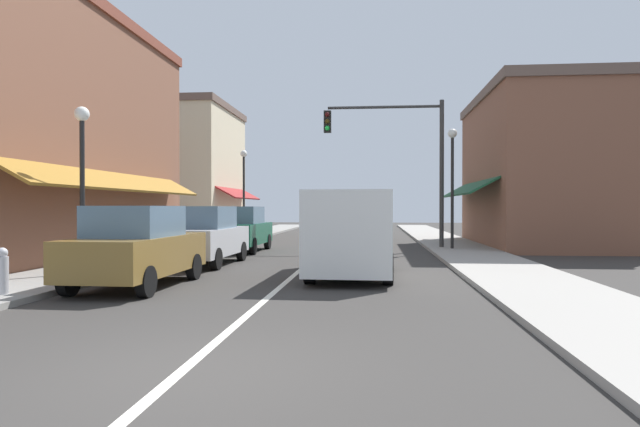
{
  "coord_description": "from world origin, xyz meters",
  "views": [
    {
      "loc": [
        2.02,
        -5.61,
        1.74
      ],
      "look_at": [
        0.31,
        12.11,
        1.54
      ],
      "focal_mm": 31.18,
      "sensor_mm": 36.0,
      "label": 1
    }
  ],
  "objects_px": {
    "van_in_lane": "(353,231)",
    "street_lamp_left_far": "(244,179)",
    "parked_car_nearest_left": "(137,247)",
    "street_lamp_left_near": "(82,161)",
    "parked_car_third_left": "(241,229)",
    "fire_hydrant": "(2,271)",
    "parked_car_second_left": "(204,236)",
    "street_lamp_right_mid": "(452,169)",
    "traffic_signal_mast_arm": "(402,149)"
  },
  "relations": [
    {
      "from": "fire_hydrant",
      "to": "street_lamp_right_mid",
      "type": "bearing_deg",
      "value": 51.49
    },
    {
      "from": "parked_car_nearest_left",
      "to": "fire_hydrant",
      "type": "relative_size",
      "value": 4.75
    },
    {
      "from": "parked_car_second_left",
      "to": "fire_hydrant",
      "type": "bearing_deg",
      "value": -103.75
    },
    {
      "from": "traffic_signal_mast_arm",
      "to": "street_lamp_right_mid",
      "type": "bearing_deg",
      "value": -21.82
    },
    {
      "from": "parked_car_third_left",
      "to": "van_in_lane",
      "type": "bearing_deg",
      "value": -56.58
    },
    {
      "from": "parked_car_third_left",
      "to": "street_lamp_left_near",
      "type": "bearing_deg",
      "value": -102.03
    },
    {
      "from": "van_in_lane",
      "to": "street_lamp_left_far",
      "type": "height_order",
      "value": "street_lamp_left_far"
    },
    {
      "from": "parked_car_second_left",
      "to": "fire_hydrant",
      "type": "xyz_separation_m",
      "value": [
        -1.79,
        -6.63,
        -0.33
      ]
    },
    {
      "from": "van_in_lane",
      "to": "street_lamp_left_far",
      "type": "distance_m",
      "value": 16.53
    },
    {
      "from": "traffic_signal_mast_arm",
      "to": "street_lamp_left_near",
      "type": "distance_m",
      "value": 13.09
    },
    {
      "from": "street_lamp_left_near",
      "to": "street_lamp_left_far",
      "type": "xyz_separation_m",
      "value": [
        0.18,
        16.24,
        0.35
      ]
    },
    {
      "from": "parked_car_second_left",
      "to": "parked_car_nearest_left",
      "type": "bearing_deg",
      "value": -88.85
    },
    {
      "from": "parked_car_second_left",
      "to": "street_lamp_left_far",
      "type": "relative_size",
      "value": 0.86
    },
    {
      "from": "van_in_lane",
      "to": "street_lamp_left_near",
      "type": "bearing_deg",
      "value": -168.58
    },
    {
      "from": "parked_car_third_left",
      "to": "van_in_lane",
      "type": "relative_size",
      "value": 0.79
    },
    {
      "from": "street_lamp_right_mid",
      "to": "traffic_signal_mast_arm",
      "type": "bearing_deg",
      "value": 158.18
    },
    {
      "from": "van_in_lane",
      "to": "fire_hydrant",
      "type": "height_order",
      "value": "van_in_lane"
    },
    {
      "from": "parked_car_nearest_left",
      "to": "street_lamp_left_near",
      "type": "xyz_separation_m",
      "value": [
        -1.98,
        1.35,
        2.0
      ]
    },
    {
      "from": "street_lamp_left_far",
      "to": "street_lamp_right_mid",
      "type": "bearing_deg",
      "value": -34.73
    },
    {
      "from": "parked_car_third_left",
      "to": "traffic_signal_mast_arm",
      "type": "bearing_deg",
      "value": 15.12
    },
    {
      "from": "parked_car_second_left",
      "to": "traffic_signal_mast_arm",
      "type": "relative_size",
      "value": 0.68
    },
    {
      "from": "parked_car_nearest_left",
      "to": "street_lamp_left_near",
      "type": "bearing_deg",
      "value": 146.71
    },
    {
      "from": "parked_car_second_left",
      "to": "fire_hydrant",
      "type": "height_order",
      "value": "parked_car_second_left"
    },
    {
      "from": "parked_car_nearest_left",
      "to": "van_in_lane",
      "type": "height_order",
      "value": "van_in_lane"
    },
    {
      "from": "parked_car_second_left",
      "to": "traffic_signal_mast_arm",
      "type": "height_order",
      "value": "traffic_signal_mast_arm"
    },
    {
      "from": "parked_car_second_left",
      "to": "parked_car_third_left",
      "type": "distance_m",
      "value": 5.05
    },
    {
      "from": "parked_car_nearest_left",
      "to": "fire_hydrant",
      "type": "xyz_separation_m",
      "value": [
        -1.77,
        -1.9,
        -0.33
      ]
    },
    {
      "from": "street_lamp_left_far",
      "to": "fire_hydrant",
      "type": "relative_size",
      "value": 5.51
    },
    {
      "from": "parked_car_second_left",
      "to": "street_lamp_left_near",
      "type": "relative_size",
      "value": 0.98
    },
    {
      "from": "parked_car_nearest_left",
      "to": "parked_car_second_left",
      "type": "bearing_deg",
      "value": 90.74
    },
    {
      "from": "parked_car_third_left",
      "to": "parked_car_nearest_left",
      "type": "bearing_deg",
      "value": -88.86
    },
    {
      "from": "traffic_signal_mast_arm",
      "to": "street_lamp_right_mid",
      "type": "distance_m",
      "value": 2.26
    },
    {
      "from": "street_lamp_left_far",
      "to": "fire_hydrant",
      "type": "distance_m",
      "value": 19.67
    },
    {
      "from": "traffic_signal_mast_arm",
      "to": "street_lamp_left_near",
      "type": "relative_size",
      "value": 1.46
    },
    {
      "from": "parked_car_third_left",
      "to": "traffic_signal_mast_arm",
      "type": "height_order",
      "value": "traffic_signal_mast_arm"
    },
    {
      "from": "parked_car_second_left",
      "to": "parked_car_third_left",
      "type": "bearing_deg",
      "value": 92.47
    },
    {
      "from": "street_lamp_right_mid",
      "to": "street_lamp_left_far",
      "type": "xyz_separation_m",
      "value": [
        -10.01,
        6.94,
        -0.02
      ]
    },
    {
      "from": "van_in_lane",
      "to": "street_lamp_left_far",
      "type": "bearing_deg",
      "value": 114.54
    },
    {
      "from": "parked_car_second_left",
      "to": "street_lamp_right_mid",
      "type": "xyz_separation_m",
      "value": [
        8.19,
        5.92,
        2.37
      ]
    },
    {
      "from": "van_in_lane",
      "to": "street_lamp_left_far",
      "type": "xyz_separation_m",
      "value": [
        -6.41,
        15.09,
        2.08
      ]
    },
    {
      "from": "van_in_lane",
      "to": "street_lamp_left_near",
      "type": "xyz_separation_m",
      "value": [
        -6.59,
        -1.15,
        1.74
      ]
    },
    {
      "from": "parked_car_second_left",
      "to": "parked_car_third_left",
      "type": "height_order",
      "value": "same"
    },
    {
      "from": "fire_hydrant",
      "to": "van_in_lane",
      "type": "bearing_deg",
      "value": 34.57
    },
    {
      "from": "parked_car_nearest_left",
      "to": "street_lamp_right_mid",
      "type": "distance_m",
      "value": 13.65
    },
    {
      "from": "parked_car_second_left",
      "to": "street_lamp_right_mid",
      "type": "height_order",
      "value": "street_lamp_right_mid"
    },
    {
      "from": "street_lamp_left_far",
      "to": "street_lamp_left_near",
      "type": "bearing_deg",
      "value": -90.63
    },
    {
      "from": "parked_car_third_left",
      "to": "street_lamp_left_far",
      "type": "height_order",
      "value": "street_lamp_left_far"
    },
    {
      "from": "parked_car_nearest_left",
      "to": "street_lamp_left_far",
      "type": "height_order",
      "value": "street_lamp_left_far"
    },
    {
      "from": "van_in_lane",
      "to": "street_lamp_right_mid",
      "type": "distance_m",
      "value": 9.16
    },
    {
      "from": "street_lamp_left_near",
      "to": "fire_hydrant",
      "type": "relative_size",
      "value": 4.83
    }
  ]
}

